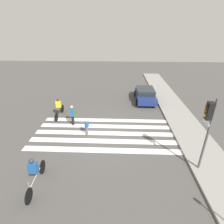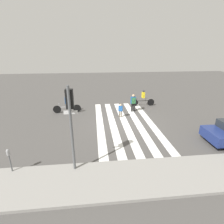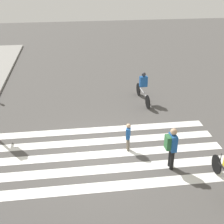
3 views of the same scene
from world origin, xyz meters
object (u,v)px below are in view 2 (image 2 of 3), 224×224
object	(u,v)px
parking_meter	(9,156)
cyclist_near_curb	(67,103)
pedestrian_adult_blue_shirt	(120,110)
cyclist_mid_street	(143,98)
pedestrian_adult_yellow_jacket	(133,102)
traffic_light	(70,113)

from	to	relation	value
parking_meter	cyclist_near_curb	size ratio (longest dim) A/B	0.53
pedestrian_adult_blue_shirt	cyclist_mid_street	size ratio (longest dim) A/B	0.50
pedestrian_adult_yellow_jacket	cyclist_mid_street	distance (m)	2.05
pedestrian_adult_yellow_jacket	cyclist_near_curb	xyz separation A→B (m)	(5.99, -0.36, -0.08)
traffic_light	pedestrian_adult_blue_shirt	xyz separation A→B (m)	(-3.21, -6.43, -2.23)
pedestrian_adult_blue_shirt	cyclist_near_curb	world-z (taller)	cyclist_near_curb
parking_meter	pedestrian_adult_blue_shirt	size ratio (longest dim) A/B	1.10
parking_meter	cyclist_mid_street	size ratio (longest dim) A/B	0.55
traffic_light	parking_meter	distance (m)	3.46
traffic_light	pedestrian_adult_blue_shirt	size ratio (longest dim) A/B	3.49
traffic_light	pedestrian_adult_blue_shirt	bearing A→B (deg)	-116.51
parking_meter	pedestrian_adult_yellow_jacket	world-z (taller)	pedestrian_adult_yellow_jacket
parking_meter	cyclist_mid_street	xyz separation A→B (m)	(-8.82, -9.28, -0.11)
traffic_light	parking_meter	bearing A→B (deg)	0.13
parking_meter	cyclist_near_curb	xyz separation A→B (m)	(-1.47, -8.10, -0.11)
pedestrian_adult_yellow_jacket	cyclist_near_curb	size ratio (longest dim) A/B	0.66
parking_meter	cyclist_near_curb	bearing A→B (deg)	-100.32
parking_meter	pedestrian_adult_yellow_jacket	xyz separation A→B (m)	(-7.46, -7.74, -0.02)
pedestrian_adult_blue_shirt	cyclist_near_curb	distance (m)	4.91
cyclist_near_curb	pedestrian_adult_yellow_jacket	bearing A→B (deg)	173.12
pedestrian_adult_yellow_jacket	cyclist_mid_street	xyz separation A→B (m)	(-1.35, -1.54, -0.08)
cyclist_mid_street	pedestrian_adult_blue_shirt	bearing A→B (deg)	46.43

